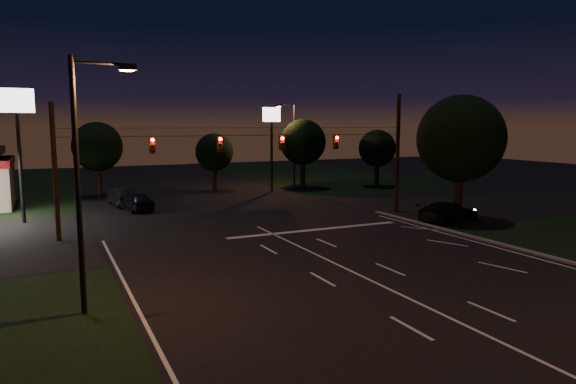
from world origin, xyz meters
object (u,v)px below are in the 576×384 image
car_oncoming_a (136,201)px  utility_pole_right (396,211)px  car_oncoming_b (122,197)px  car_cross (449,212)px  tree_right_near (459,140)px

car_oncoming_a → utility_pole_right: bearing=143.2°
car_oncoming_a → car_oncoming_b: 3.43m
car_oncoming_a → car_cross: 23.57m
utility_pole_right → car_cross: size_ratio=1.87×
utility_pole_right → car_oncoming_b: (-18.84, 12.41, 0.73)m
tree_right_near → car_oncoming_a: 24.64m
tree_right_near → utility_pole_right: bearing=107.5°
utility_pole_right → car_oncoming_b: bearing=146.6°
tree_right_near → car_oncoming_b: 27.14m
car_oncoming_a → tree_right_near: bearing=134.5°
car_oncoming_a → car_cross: bearing=133.1°
car_cross → tree_right_near: bearing=-86.1°
tree_right_near → car_cross: tree_right_near is taller
car_oncoming_a → car_oncoming_b: size_ratio=0.98×
utility_pole_right → tree_right_near: 7.61m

